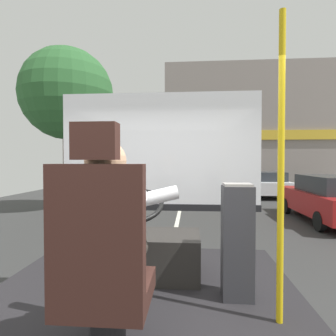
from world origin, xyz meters
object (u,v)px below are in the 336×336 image
Objects in this scene: steering_console at (142,252)px; fare_box at (237,241)px; parked_car_red at (332,198)px; parked_car_white at (265,183)px; bus_driver at (109,228)px; driver_seat at (103,267)px; handrail_pole at (281,168)px.

steering_console is 1.20× the size of fare_box.
parked_car_red is 1.02× the size of parked_car_white.
bus_driver reaches higher than steering_console.
driver_seat is 1.40× the size of fare_box.
driver_seat is 0.33× the size of parked_car_white.
bus_driver is at bearing 90.00° from driver_seat.
bus_driver is 0.20× the size of parked_car_white.
steering_console is at bearing -109.55° from parked_car_white.
parked_car_red is (4.61, 7.01, -0.72)m from bus_driver.
handrail_pole is 0.54× the size of parked_car_white.
parked_car_red is at bearing 61.87° from handrail_pole.
handrail_pole reaches higher than parked_car_white.
driver_seat is 13.91m from parked_car_white.
handrail_pole is at bearing 24.83° from driver_seat.
driver_seat is 1.16m from fare_box.
steering_console is at bearing 147.34° from handrail_pole.
bus_driver is 0.38× the size of handrail_pole.
parked_car_red reaches higher than parked_car_white.
steering_console is 12.79m from parked_car_white.
parked_car_white is (4.28, 13.22, -0.60)m from driver_seat.
parked_car_white is at bearing 75.83° from handrail_pole.
driver_seat is at bearing -107.93° from parked_car_white.
bus_driver is 13.80m from parked_car_white.
steering_console is at bearing 90.00° from driver_seat.
handrail_pole is (1.06, 0.49, 0.51)m from driver_seat.
fare_box is (-0.23, 0.32, -0.59)m from handrail_pole.
parked_car_red is at bearing 57.10° from driver_seat.
fare_box reaches higher than parked_car_white.
parked_car_white is at bearing 93.17° from parked_car_red.
driver_seat is 1.62× the size of bus_driver.
parked_car_white is at bearing 72.07° from driver_seat.
bus_driver is 0.72× the size of steering_console.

